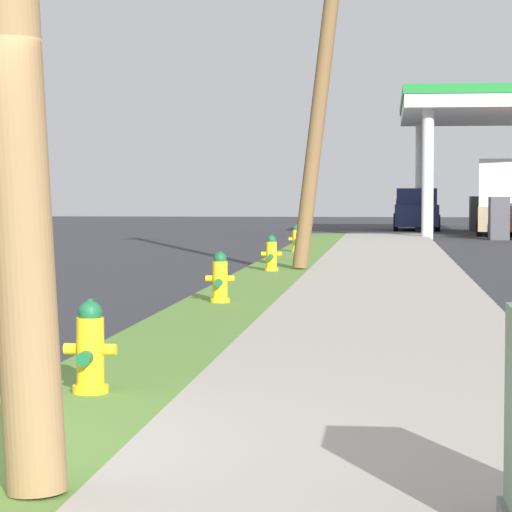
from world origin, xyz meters
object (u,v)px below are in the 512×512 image
object	(u,v)px
fire_hydrant_second	(220,280)
truck_navy_at_forecourt	(416,211)
fire_hydrant_third	(272,255)
utility_pole_midground	(327,38)
fire_hydrant_fourth	(296,240)
fire_hydrant_nearest	(90,352)
truck_tan_on_apron	(504,199)

from	to	relation	value
fire_hydrant_second	truck_navy_at_forecourt	distance (m)	39.04
fire_hydrant_third	utility_pole_midground	size ratio (longest dim) A/B	0.08
fire_hydrant_fourth	utility_pole_midground	size ratio (longest dim) A/B	0.08
truck_navy_at_forecourt	fire_hydrant_nearest	bearing A→B (deg)	-94.54
fire_hydrant_nearest	truck_navy_at_forecourt	size ratio (longest dim) A/B	0.14
fire_hydrant_nearest	fire_hydrant_fourth	xyz separation A→B (m)	(-0.13, 22.64, 0.00)
fire_hydrant_nearest	truck_navy_at_forecourt	world-z (taller)	truck_navy_at_forecourt
fire_hydrant_nearest	fire_hydrant_fourth	world-z (taller)	same
truck_navy_at_forecourt	truck_tan_on_apron	size ratio (longest dim) A/B	0.83
fire_hydrant_fourth	truck_tan_on_apron	xyz separation A→B (m)	(7.32, 17.75, 1.04)
utility_pole_midground	fire_hydrant_nearest	bearing A→B (deg)	-93.86
fire_hydrant_fourth	truck_navy_at_forecourt	distance (m)	24.23
truck_navy_at_forecourt	fire_hydrant_third	bearing A→B (deg)	-96.66
fire_hydrant_third	truck_navy_at_forecourt	size ratio (longest dim) A/B	0.14
fire_hydrant_second	truck_tan_on_apron	distance (m)	33.50
fire_hydrant_nearest	truck_tan_on_apron	size ratio (longest dim) A/B	0.11
fire_hydrant_second	fire_hydrant_third	xyz separation A→B (m)	(0.06, 6.99, 0.00)
truck_tan_on_apron	truck_navy_at_forecourt	bearing A→B (deg)	119.48
fire_hydrant_nearest	fire_hydrant_third	world-z (taller)	same
utility_pole_midground	truck_tan_on_apron	xyz separation A→B (m)	(6.13, 24.75, -3.49)
utility_pole_midground	truck_navy_at_forecourt	size ratio (longest dim) A/B	1.77
truck_navy_at_forecourt	fire_hydrant_second	bearing A→B (deg)	-95.55
fire_hydrant_nearest	utility_pole_midground	bearing A→B (deg)	86.14
fire_hydrant_fourth	truck_tan_on_apron	world-z (taller)	truck_tan_on_apron
fire_hydrant_nearest	truck_tan_on_apron	world-z (taller)	truck_tan_on_apron
fire_hydrant_third	fire_hydrant_fourth	bearing A→B (deg)	90.79
utility_pole_midground	truck_tan_on_apron	world-z (taller)	utility_pole_midground
fire_hydrant_second	utility_pole_midground	distance (m)	9.21
fire_hydrant_nearest	fire_hydrant_second	bearing A→B (deg)	90.59
fire_hydrant_third	truck_tan_on_apron	world-z (taller)	truck_tan_on_apron
fire_hydrant_fourth	truck_navy_at_forecourt	size ratio (longest dim) A/B	0.14
utility_pole_midground	fire_hydrant_fourth	bearing A→B (deg)	99.65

